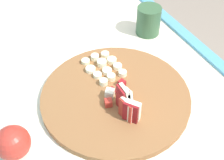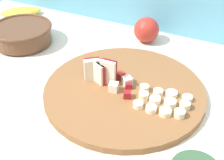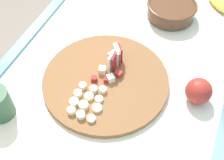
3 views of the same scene
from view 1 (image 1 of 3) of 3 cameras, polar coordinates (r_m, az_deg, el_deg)
name	(u,v)px [view 1 (image 1 of 3)]	position (r m, az deg, el deg)	size (l,w,h in m)	color
cutting_board	(114,95)	(0.79, 0.41, -2.95)	(0.39, 0.39, 0.02)	brown
apple_wedge_fan	(127,106)	(0.72, 2.90, -4.90)	(0.09, 0.05, 0.06)	maroon
apple_dice_pile	(116,94)	(0.77, 0.86, -2.62)	(0.07, 0.08, 0.02)	maroon
banana_slice_rows	(104,67)	(0.85, -1.50, 2.57)	(0.13, 0.10, 0.02)	#F4EAC6
small_jar	(148,21)	(1.00, 6.95, 11.16)	(0.08, 0.08, 0.09)	#335638
whole_apple	(13,143)	(0.70, -18.36, -11.24)	(0.08, 0.08, 0.08)	#B22D23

